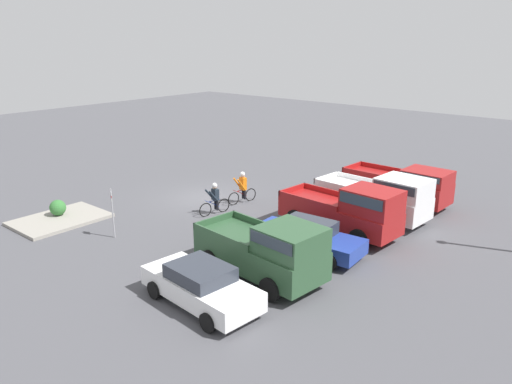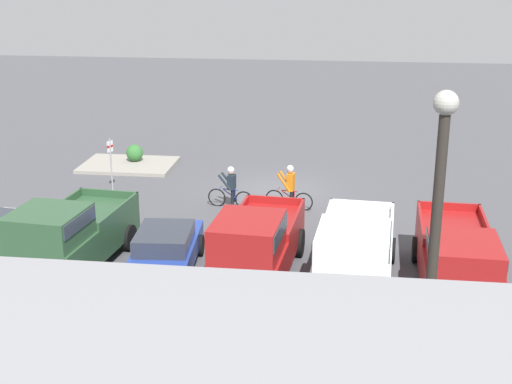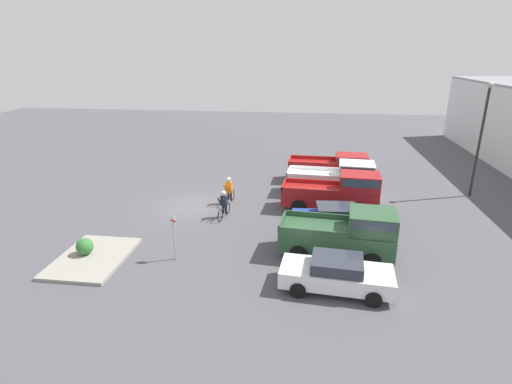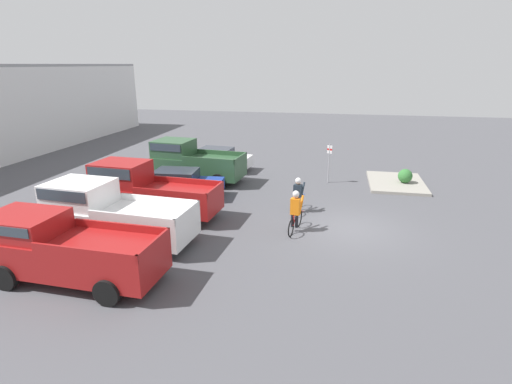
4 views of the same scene
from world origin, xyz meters
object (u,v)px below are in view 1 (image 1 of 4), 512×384
object	(u,v)px
pickup_truck_3	(268,249)
fire_lane_sign	(112,208)
shrub	(58,208)
pickup_truck_2	(349,210)
pickup_truck_0	(403,185)
sedan_1	(201,285)
sedan_0	(307,237)
cyclist_1	(242,187)
pickup_truck_1	(380,196)
cyclist_0	(215,198)

from	to	relation	value
pickup_truck_3	fire_lane_sign	size ratio (longest dim) A/B	2.35
shrub	pickup_truck_2	bearing A→B (deg)	120.88
pickup_truck_0	fire_lane_sign	distance (m)	14.62
pickup_truck_0	sedan_1	bearing A→B (deg)	-2.41
pickup_truck_2	pickup_truck_3	distance (m)	5.60
pickup_truck_2	sedan_0	bearing A→B (deg)	-6.63
sedan_1	cyclist_1	world-z (taller)	cyclist_1
fire_lane_sign	shrub	world-z (taller)	fire_lane_sign
pickup_truck_1	cyclist_1	distance (m)	7.13
sedan_1	fire_lane_sign	xyz separation A→B (m)	(-1.54, -7.07, 0.65)
sedan_1	cyclist_1	size ratio (longest dim) A/B	2.48
pickup_truck_3	sedan_1	size ratio (longest dim) A/B	1.16
cyclist_0	pickup_truck_3	bearing A→B (deg)	59.30
cyclist_0	cyclist_1	distance (m)	2.22
sedan_0	sedan_1	xyz separation A→B (m)	(5.60, -0.35, -0.00)
fire_lane_sign	shrub	size ratio (longest dim) A/B	2.89
pickup_truck_1	sedan_0	xyz separation A→B (m)	(5.57, -0.39, -0.45)
pickup_truck_3	shrub	distance (m)	11.95
pickup_truck_1	cyclist_0	bearing A→B (deg)	-55.15
pickup_truck_1	shrub	world-z (taller)	pickup_truck_1
cyclist_1	sedan_1	bearing A→B (deg)	34.24
sedan_0	cyclist_1	bearing A→B (deg)	-116.76
pickup_truck_2	cyclist_1	size ratio (longest dim) A/B	3.09
sedan_0	pickup_truck_3	world-z (taller)	pickup_truck_3
pickup_truck_3	cyclist_0	world-z (taller)	pickup_truck_3
pickup_truck_3	pickup_truck_2	bearing A→B (deg)	179.14
pickup_truck_1	sedan_1	distance (m)	11.20
sedan_0	cyclist_0	world-z (taller)	cyclist_0
pickup_truck_2	pickup_truck_3	size ratio (longest dim) A/B	1.08
sedan_0	cyclist_1	distance (m)	7.09
sedan_1	shrub	size ratio (longest dim) A/B	5.86
sedan_0	shrub	xyz separation A→B (m)	(4.37, -11.59, -0.17)
sedan_1	fire_lane_sign	bearing A→B (deg)	-102.27
sedan_1	shrub	xyz separation A→B (m)	(-1.23, -11.25, -0.16)
pickup_truck_2	cyclist_0	world-z (taller)	pickup_truck_2
pickup_truck_0	fire_lane_sign	world-z (taller)	fire_lane_sign
cyclist_0	fire_lane_sign	distance (m)	5.21
pickup_truck_3	cyclist_0	size ratio (longest dim) A/B	2.93
pickup_truck_1	pickup_truck_2	distance (m)	2.81
pickup_truck_1	sedan_0	world-z (taller)	pickup_truck_1
pickup_truck_3	shrub	world-z (taller)	pickup_truck_3
pickup_truck_3	cyclist_1	size ratio (longest dim) A/B	2.87
pickup_truck_0	sedan_0	xyz separation A→B (m)	(8.38, -0.24, -0.38)
pickup_truck_1	cyclist_1	xyz separation A→B (m)	(2.37, -6.72, -0.28)
pickup_truck_1	pickup_truck_2	size ratio (longest dim) A/B	1.00
pickup_truck_2	cyclist_1	distance (m)	6.68
pickup_truck_1	sedan_0	bearing A→B (deg)	-3.97
cyclist_1	cyclist_0	bearing A→B (deg)	3.39
pickup_truck_3	fire_lane_sign	xyz separation A→B (m)	(1.22, -7.66, 0.16)
cyclist_1	shrub	bearing A→B (deg)	-34.85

